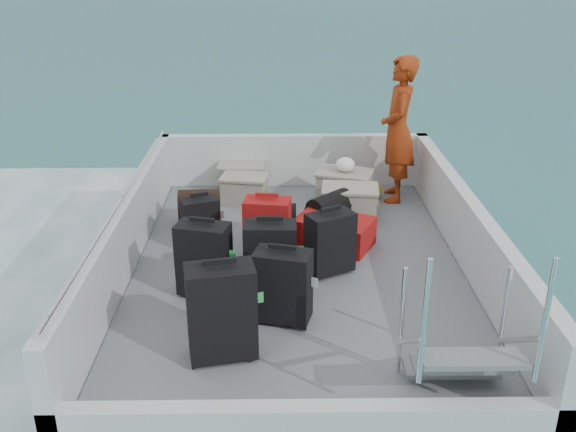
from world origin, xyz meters
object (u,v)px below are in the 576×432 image
suitcase_7 (330,244)px  crate_3 (349,204)px  crate_2 (344,188)px  suitcase_2 (201,223)px  crate_0 (242,178)px  suitcase_5 (267,229)px  crate_1 (245,190)px  suitcase_3 (222,313)px  suitcase_6 (283,287)px  passenger (398,130)px  suitcase_8 (334,232)px  suitcase_1 (204,260)px  suitcase_4 (270,259)px

suitcase_7 → crate_3: (0.34, 1.37, -0.13)m
crate_2 → suitcase_2: bearing=-142.2°
suitcase_2 → crate_3: (1.68, 0.76, -0.09)m
crate_0 → suitcase_2: bearing=-101.2°
suitcase_5 → crate_1: suitcase_5 is taller
suitcase_3 → suitcase_5: 1.80m
suitcase_2 → crate_0: 1.79m
suitcase_6 → suitcase_7: suitcase_6 is taller
suitcase_5 → crate_2: suitcase_5 is taller
passenger → crate_3: bearing=-38.6°
suitcase_2 → suitcase_8: bearing=-19.8°
suitcase_1 → suitcase_2: size_ratio=1.27×
suitcase_1 → suitcase_8: size_ratio=0.90×
crate_0 → suitcase_5: bearing=-79.4°
suitcase_7 → crate_1: size_ratio=1.18×
suitcase_6 → crate_1: size_ratio=1.21×
suitcase_4 → crate_3: 2.00m
suitcase_4 → suitcase_7: size_ratio=1.11×
suitcase_2 → passenger: size_ratio=0.31×
suitcase_1 → suitcase_2: (-0.15, 1.03, -0.08)m
suitcase_2 → suitcase_8: 1.45m
suitcase_5 → suitcase_7: suitcase_5 is taller
crate_0 → crate_1: size_ratio=1.06×
suitcase_2 → crate_0: (0.35, 1.75, -0.11)m
suitcase_1 → suitcase_3: (0.24, -1.00, 0.04)m
suitcase_6 → crate_3: size_ratio=1.06×
suitcase_3 → suitcase_4: (0.37, 1.02, -0.04)m
suitcase_5 → suitcase_8: suitcase_5 is taller
suitcase_7 → passenger: bearing=35.9°
suitcase_7 → crate_1: (-0.94, 1.93, -0.16)m
suitcase_5 → crate_0: bearing=109.2°
suitcase_1 → suitcase_8: 1.68m
suitcase_7 → crate_0: suitcase_7 is taller
suitcase_2 → suitcase_6: size_ratio=0.85×
crate_2 → crate_3: crate_2 is taller
suitcase_2 → suitcase_5: suitcase_5 is taller
suitcase_6 → crate_1: bearing=114.3°
suitcase_7 → crate_1: bearing=87.6°
suitcase_7 → suitcase_2: bearing=127.0°
suitcase_4 → crate_3: size_ratio=1.14×
suitcase_1 → crate_2: suitcase_1 is taller
suitcase_2 → suitcase_5: size_ratio=0.86×
suitcase_7 → suitcase_8: 0.68m
suitcase_1 → crate_0: (0.20, 2.78, -0.18)m
crate_2 → crate_1: bearing=179.4°
suitcase_1 → crate_3: 2.36m
suitcase_6 → suitcase_7: bearing=76.8°
suitcase_5 → suitcase_6: (0.15, -1.25, 0.01)m
suitcase_1 → crate_3: bearing=63.8°
suitcase_6 → crate_0: (-0.53, 3.25, -0.16)m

